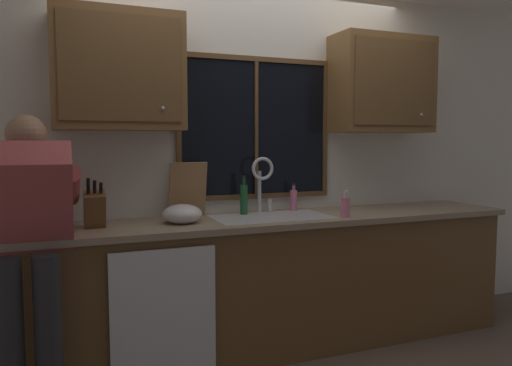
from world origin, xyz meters
The scene contains 21 objects.
back_wall centered at (0.00, 0.06, 1.27)m, with size 5.99×0.12×2.55m, color silver.
window_glass centered at (0.04, -0.01, 1.52)m, with size 1.10×0.02×0.95m, color black.
window_frame_top centered at (0.04, -0.02, 2.02)m, with size 1.17×0.02×0.04m, color brown.
window_frame_bottom centered at (0.04, -0.02, 1.03)m, with size 1.17×0.02×0.04m, color brown.
window_frame_left centered at (-0.52, -0.02, 1.52)m, with size 0.04×0.02×0.95m, color brown.
window_frame_right centered at (0.61, -0.02, 1.52)m, with size 0.04×0.02×0.95m, color brown.
window_mullion_center centered at (0.04, -0.02, 1.52)m, with size 0.02×0.02×0.95m, color brown.
lower_cabinet_run centered at (0.00, -0.29, 0.44)m, with size 3.59×0.58×0.88m, color brown.
countertop centered at (0.00, -0.31, 0.90)m, with size 3.65×0.62×0.04m, color gray.
dishwasher_front centered at (-0.76, -0.61, 0.46)m, with size 0.60×0.02×0.74m, color white.
upper_cabinet_left centered at (-0.93, -0.17, 1.86)m, with size 0.78×0.36×0.72m.
upper_cabinet_right centered at (1.01, -0.17, 1.86)m, with size 0.78×0.36×0.72m.
sink centered at (0.04, -0.30, 0.82)m, with size 0.80×0.46×0.21m.
faucet centered at (0.05, -0.12, 1.17)m, with size 0.18×0.09×0.40m.
person_standing centered at (-1.44, -0.62, 0.97)m, with size 0.53×0.68×1.58m.
knife_block centered at (-1.10, -0.30, 1.03)m, with size 0.12×0.18×0.32m.
cutting_board centered at (-0.48, -0.09, 1.11)m, with size 0.25×0.02×0.38m, color #997047.
mixing_bowl centered at (-0.58, -0.31, 0.98)m, with size 0.25×0.25×0.12m, color silver.
soap_dispenser centered at (0.51, -0.48, 0.99)m, with size 0.06×0.07×0.18m.
bottle_green_glass centered at (-0.09, -0.13, 1.03)m, with size 0.05×0.05×0.27m.
bottle_tall_clear centered at (0.31, -0.09, 1.00)m, with size 0.05×0.05×0.20m.
Camera 1 is at (-1.27, -3.30, 1.43)m, focal length 34.18 mm.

